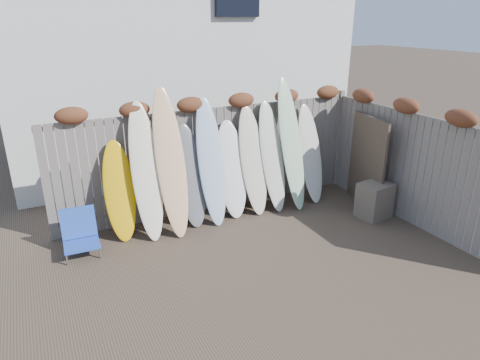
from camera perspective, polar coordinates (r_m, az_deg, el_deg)
name	(u,v)px	position (r m, az deg, el deg)	size (l,w,h in m)	color
ground	(275,266)	(6.67, 4.67, -11.40)	(80.00, 80.00, 0.00)	#493A2D
back_fence	(215,150)	(8.15, -3.36, 3.97)	(6.05, 0.28, 2.24)	slate
right_fence	(415,163)	(8.18, 22.32, 2.15)	(0.28, 4.40, 2.24)	slate
house	(166,31)	(11.82, -9.82, 18.95)	(8.50, 5.50, 6.33)	silver
beach_chair	(80,233)	(7.32, -20.55, -6.69)	(0.56, 0.60, 0.72)	blue
wooden_crate	(374,200)	(8.43, 17.48, -2.60)	(0.57, 0.48, 0.67)	brown
lattice_panel	(367,162)	(8.74, 16.56, 2.31)	(0.05, 1.20, 1.79)	#45322A
surfboard_0	(119,191)	(7.43, -15.78, -1.44)	(0.51, 0.07, 1.72)	#F1B20B
surfboard_1	(146,172)	(7.31, -12.44, 1.09)	(0.49, 0.07, 2.37)	white
surfboard_2	(171,163)	(7.34, -9.24, 2.29)	(0.50, 0.07, 2.60)	#F1B97D
surfboard_3	(190,176)	(7.67, -6.65, 0.53)	(0.52, 0.07, 1.88)	slate
surfboard_4	(211,162)	(7.69, -3.89, 2.40)	(0.48, 0.07, 2.33)	#A7C3E2
surfboard_5	(232,169)	(7.99, -1.11, 1.42)	(0.55, 0.07, 1.85)	white
surfboard_6	(253,161)	(8.10, 1.73, 2.58)	(0.50, 0.07, 2.10)	beige
surfboard_7	(272,157)	(8.26, 4.31, 3.13)	(0.47, 0.07, 2.16)	silver
surfboard_8	(291,144)	(8.37, 6.85, 4.76)	(0.45, 0.07, 2.60)	#B0D5AE
surfboard_9	(310,154)	(8.76, 9.36, 3.46)	(0.50, 0.07, 2.02)	silver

